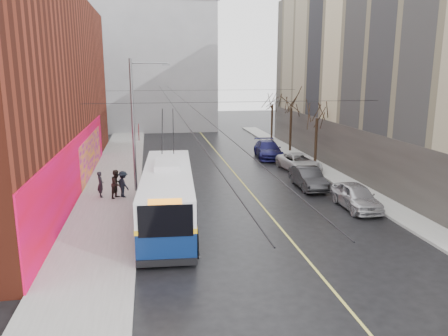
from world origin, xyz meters
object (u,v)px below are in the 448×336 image
Objects in this scene: tree_far at (272,98)px; parked_car_a at (356,196)px; tree_mid at (292,101)px; pedestrian_b at (117,184)px; tree_near at (317,109)px; pedestrian_c at (123,184)px; following_car at (173,158)px; pedestrian_a at (101,184)px; streetlight_pole at (135,122)px; parked_car_c at (299,162)px; trolleybus at (168,194)px; parked_car_d at (268,150)px; parked_car_b at (308,178)px.

tree_far reaches higher than parked_car_a.
pedestrian_b is at bearing -138.42° from tree_mid.
pedestrian_c is (-16.05, -7.50, -3.96)m from tree_near.
following_car is 10.63m from pedestrian_a.
parked_car_c is at bearing 18.70° from streetlight_pole.
tree_near reaches higher than trolleybus.
tree_near is 18.53m from pedestrian_b.
parked_car_d is (10.27, 16.80, -0.80)m from trolleybus.
following_car is at bearing -53.75° from pedestrian_c.
tree_near reaches higher than pedestrian_a.
parked_car_b is at bearing -119.34° from pedestrian_c.
parked_car_b is 12.69m from following_car.
parked_car_c is at bearing -142.32° from tree_near.
tree_far is at bearing 52.88° from streetlight_pole.
tree_near is 8.70m from parked_car_b.
parked_car_b is 2.60× the size of pedestrian_c.
pedestrian_b is 0.42m from pedestrian_c.
tree_near reaches higher than pedestrian_b.
pedestrian_b is (-3.09, 4.90, -0.53)m from trolleybus.
tree_near is at bearing 66.04° from parked_car_b.
tree_far is 1.18× the size of parked_car_d.
following_car is 10.22m from pedestrian_c.
pedestrian_c is at bearing 163.73° from parked_car_a.
parked_car_d is at bearing 61.91° from trolleybus.
pedestrian_a is (-15.48, -5.70, 0.28)m from parked_car_c.
parked_car_a is 0.81× the size of parked_car_d.
pedestrian_a is at bearing -135.62° from parked_car_d.
parked_car_c is 3.03× the size of pedestrian_a.
pedestrian_c is at bearing -176.32° from parked_car_b.
tree_far is 3.79× the size of pedestrian_c.
parked_car_b is at bearing 32.25° from trolleybus.
parked_car_c is at bearing 78.46° from parked_car_b.
tree_far reaches higher than pedestrian_c.
tree_mid is at bearing -79.96° from pedestrian_c.
pedestrian_a is at bearing 48.67° from pedestrian_c.
tree_far is 3.54× the size of pedestrian_b.
tree_mid is at bearing -16.91° from pedestrian_b.
tree_far is 16.30m from parked_car_c.
trolleybus is 11.40m from parked_car_a.
parked_car_d is (-3.09, -2.70, -4.45)m from tree_mid.
tree_mid is 23.91m from trolleybus.
following_car is (-10.27, 13.88, -0.06)m from parked_car_a.
pedestrian_b is at bearing -163.51° from parked_car_c.
parked_car_a reaches higher than parked_car_b.
tree_far reaches higher than parked_car_c.
parked_car_d is 18.48m from pedestrian_a.
parked_car_a is (13.14, -5.89, -4.08)m from streetlight_pole.
tree_near is 4.96m from parked_car_c.
streetlight_pole is 12.66m from parked_car_b.
streetlight_pole is at bearing -158.38° from tree_near.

